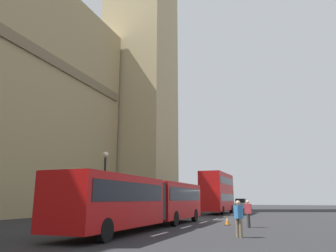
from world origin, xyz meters
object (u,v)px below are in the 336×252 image
(articulated_bus, at_px, (147,199))
(sedan_lead, at_px, (241,204))
(pedestrian_near_cones, at_px, (239,217))
(pedestrian_by_kerb, at_px, (248,213))
(traffic_cone_middle, at_px, (241,215))
(double_decker_bus, at_px, (217,191))
(traffic_cone_west, at_px, (227,221))
(street_lamp, at_px, (104,181))

(articulated_bus, relative_size, sedan_lead, 3.81)
(pedestrian_near_cones, height_order, pedestrian_by_kerb, same)
(pedestrian_by_kerb, bearing_deg, articulated_bus, 115.24)
(traffic_cone_middle, bearing_deg, articulated_bus, 163.35)
(articulated_bus, distance_m, double_decker_bus, 21.68)
(pedestrian_by_kerb, bearing_deg, traffic_cone_west, 46.92)
(traffic_cone_middle, height_order, pedestrian_near_cones, pedestrian_near_cones)
(double_decker_bus, xyz_separation_m, traffic_cone_middle, (-8.59, -3.91, -2.43))
(street_lamp, distance_m, pedestrian_by_kerb, 10.56)
(double_decker_bus, distance_m, pedestrian_near_cones, 25.39)
(double_decker_bus, bearing_deg, traffic_cone_west, -166.40)
(pedestrian_near_cones, bearing_deg, street_lamp, 63.46)
(pedestrian_by_kerb, bearing_deg, traffic_cone_middle, 10.54)
(double_decker_bus, bearing_deg, street_lamp, 166.88)
(traffic_cone_west, relative_size, street_lamp, 0.11)
(sedan_lead, bearing_deg, street_lamp, 173.30)
(street_lamp, bearing_deg, traffic_cone_west, -77.46)
(pedestrian_by_kerb, bearing_deg, pedestrian_near_cones, -177.88)
(sedan_lead, bearing_deg, double_decker_bus, 179.62)
(pedestrian_near_cones, bearing_deg, pedestrian_by_kerb, 2.12)
(sedan_lead, xyz_separation_m, pedestrian_near_cones, (-44.74, -5.91, -0.00))
(traffic_cone_middle, xyz_separation_m, street_lamp, (-10.74, 8.41, 2.77))
(articulated_bus, distance_m, traffic_cone_west, 6.16)
(pedestrian_by_kerb, bearing_deg, street_lamp, 92.34)
(articulated_bus, height_order, double_decker_bus, double_decker_bus)
(sedan_lead, relative_size, street_lamp, 0.83)
(traffic_cone_west, height_order, pedestrian_by_kerb, pedestrian_by_kerb)
(pedestrian_near_cones, bearing_deg, double_decker_bus, 13.80)
(double_decker_bus, relative_size, pedestrian_near_cones, 5.61)
(double_decker_bus, relative_size, traffic_cone_west, 16.35)
(articulated_bus, bearing_deg, pedestrian_near_cones, -115.99)
(traffic_cone_west, xyz_separation_m, pedestrian_near_cones, (-7.21, -1.83, 0.63))
(articulated_bus, height_order, traffic_cone_middle, articulated_bus)
(double_decker_bus, xyz_separation_m, street_lamp, (-19.33, 4.50, 0.35))
(double_decker_bus, height_order, street_lamp, street_lamp)
(traffic_cone_west, relative_size, pedestrian_by_kerb, 0.34)
(pedestrian_near_cones, relative_size, pedestrian_by_kerb, 1.00)
(double_decker_bus, distance_m, pedestrian_by_kerb, 19.87)
(articulated_bus, height_order, street_lamp, street_lamp)
(sedan_lead, height_order, street_lamp, street_lamp)
(articulated_bus, relative_size, street_lamp, 3.18)
(traffic_cone_middle, bearing_deg, traffic_cone_west, -178.05)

